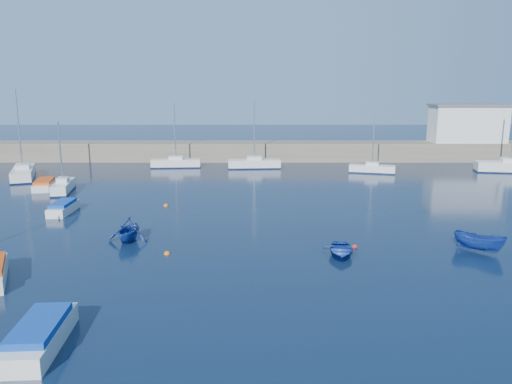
{
  "coord_description": "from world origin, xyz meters",
  "views": [
    {
      "loc": [
        0.1,
        -24.4,
        10.61
      ],
      "look_at": [
        0.17,
        17.19,
        1.6
      ],
      "focal_mm": 35.0,
      "sensor_mm": 36.0,
      "label": 1
    }
  ],
  "objects_px": {
    "sailboat_7": "(372,169)",
    "motorboat_1": "(63,208)",
    "sailboat_8": "(510,167)",
    "dinghy_left": "(128,230)",
    "sailboat_5": "(176,163)",
    "motorboat_3": "(40,335)",
    "motorboat_2": "(44,184)",
    "sailboat_6": "(254,163)",
    "sailboat_4": "(23,173)",
    "dinghy_right": "(479,242)",
    "sailboat_3": "(63,186)",
    "harbor_office": "(468,124)",
    "dinghy_center": "(341,251)"
  },
  "relations": [
    {
      "from": "sailboat_3",
      "to": "motorboat_3",
      "type": "height_order",
      "value": "sailboat_3"
    },
    {
      "from": "motorboat_1",
      "to": "dinghy_left",
      "type": "bearing_deg",
      "value": -46.29
    },
    {
      "from": "sailboat_7",
      "to": "sailboat_8",
      "type": "height_order",
      "value": "sailboat_8"
    },
    {
      "from": "sailboat_4",
      "to": "sailboat_8",
      "type": "distance_m",
      "value": 58.22
    },
    {
      "from": "sailboat_8",
      "to": "dinghy_center",
      "type": "bearing_deg",
      "value": 148.75
    },
    {
      "from": "sailboat_5",
      "to": "motorboat_1",
      "type": "xyz_separation_m",
      "value": [
        -5.85,
        -23.49,
        -0.13
      ]
    },
    {
      "from": "dinghy_right",
      "to": "dinghy_left",
      "type": "bearing_deg",
      "value": 123.79
    },
    {
      "from": "sailboat_5",
      "to": "motorboat_2",
      "type": "height_order",
      "value": "sailboat_5"
    },
    {
      "from": "sailboat_6",
      "to": "dinghy_center",
      "type": "bearing_deg",
      "value": -174.23
    },
    {
      "from": "sailboat_3",
      "to": "motorboat_2",
      "type": "relative_size",
      "value": 1.44
    },
    {
      "from": "sailboat_4",
      "to": "dinghy_left",
      "type": "height_order",
      "value": "sailboat_4"
    },
    {
      "from": "sailboat_5",
      "to": "sailboat_3",
      "type": "bearing_deg",
      "value": 145.75
    },
    {
      "from": "dinghy_right",
      "to": "dinghy_center",
      "type": "bearing_deg",
      "value": 133.99
    },
    {
      "from": "dinghy_left",
      "to": "sailboat_4",
      "type": "bearing_deg",
      "value": 134.11
    },
    {
      "from": "sailboat_4",
      "to": "dinghy_right",
      "type": "distance_m",
      "value": 48.6
    },
    {
      "from": "sailboat_8",
      "to": "dinghy_center",
      "type": "relative_size",
      "value": 3.29
    },
    {
      "from": "sailboat_5",
      "to": "motorboat_3",
      "type": "distance_m",
      "value": 45.42
    },
    {
      "from": "sailboat_5",
      "to": "sailboat_8",
      "type": "bearing_deg",
      "value": -98.75
    },
    {
      "from": "sailboat_6",
      "to": "dinghy_left",
      "type": "distance_m",
      "value": 31.79
    },
    {
      "from": "sailboat_7",
      "to": "motorboat_3",
      "type": "distance_m",
      "value": 47.27
    },
    {
      "from": "harbor_office",
      "to": "sailboat_8",
      "type": "distance_m",
      "value": 10.91
    },
    {
      "from": "harbor_office",
      "to": "dinghy_center",
      "type": "height_order",
      "value": "harbor_office"
    },
    {
      "from": "sailboat_8",
      "to": "dinghy_right",
      "type": "relative_size",
      "value": 3.2
    },
    {
      "from": "sailboat_4",
      "to": "dinghy_right",
      "type": "height_order",
      "value": "sailboat_4"
    },
    {
      "from": "motorboat_2",
      "to": "dinghy_right",
      "type": "distance_m",
      "value": 41.49
    },
    {
      "from": "motorboat_2",
      "to": "motorboat_1",
      "type": "bearing_deg",
      "value": -72.18
    },
    {
      "from": "sailboat_8",
      "to": "dinghy_right",
      "type": "height_order",
      "value": "sailboat_8"
    },
    {
      "from": "harbor_office",
      "to": "sailboat_3",
      "type": "xyz_separation_m",
      "value": [
        -49.16,
        -21.42,
        -4.51
      ]
    },
    {
      "from": "harbor_office",
      "to": "motorboat_1",
      "type": "relative_size",
      "value": 2.49
    },
    {
      "from": "sailboat_7",
      "to": "dinghy_right",
      "type": "distance_m",
      "value": 29.32
    },
    {
      "from": "motorboat_1",
      "to": "motorboat_3",
      "type": "distance_m",
      "value": 23.1
    },
    {
      "from": "sailboat_5",
      "to": "dinghy_left",
      "type": "height_order",
      "value": "sailboat_5"
    },
    {
      "from": "sailboat_8",
      "to": "sailboat_5",
      "type": "bearing_deg",
      "value": 94.1
    },
    {
      "from": "sailboat_5",
      "to": "sailboat_4",
      "type": "bearing_deg",
      "value": 111.32
    },
    {
      "from": "sailboat_6",
      "to": "dinghy_left",
      "type": "xyz_separation_m",
      "value": [
        -8.62,
        -30.59,
        0.21
      ]
    },
    {
      "from": "sailboat_6",
      "to": "motorboat_1",
      "type": "bearing_deg",
      "value": 141.35
    },
    {
      "from": "sailboat_3",
      "to": "sailboat_8",
      "type": "relative_size",
      "value": 0.68
    },
    {
      "from": "sailboat_8",
      "to": "dinghy_left",
      "type": "relative_size",
      "value": 3.27
    },
    {
      "from": "sailboat_7",
      "to": "motorboat_1",
      "type": "height_order",
      "value": "sailboat_7"
    },
    {
      "from": "motorboat_2",
      "to": "sailboat_5",
      "type": "bearing_deg",
      "value": 37.49
    },
    {
      "from": "sailboat_3",
      "to": "harbor_office",
      "type": "bearing_deg",
      "value": 13.9
    },
    {
      "from": "sailboat_7",
      "to": "sailboat_8",
      "type": "bearing_deg",
      "value": -73.46
    },
    {
      "from": "motorboat_1",
      "to": "sailboat_6",
      "type": "bearing_deg",
      "value": 54.84
    },
    {
      "from": "motorboat_2",
      "to": "motorboat_3",
      "type": "height_order",
      "value": "motorboat_3"
    },
    {
      "from": "motorboat_3",
      "to": "sailboat_7",
      "type": "bearing_deg",
      "value": 57.26
    },
    {
      "from": "dinghy_left",
      "to": "dinghy_right",
      "type": "height_order",
      "value": "dinghy_left"
    },
    {
      "from": "sailboat_4",
      "to": "dinghy_right",
      "type": "relative_size",
      "value": 3.09
    },
    {
      "from": "sailboat_6",
      "to": "sailboat_8",
      "type": "bearing_deg",
      "value": -99.0
    },
    {
      "from": "sailboat_7",
      "to": "sailboat_5",
      "type": "bearing_deg",
      "value": 95.2
    },
    {
      "from": "harbor_office",
      "to": "sailboat_6",
      "type": "distance_m",
      "value": 31.11
    }
  ]
}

